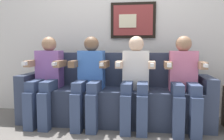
# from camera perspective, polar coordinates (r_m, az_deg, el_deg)

# --- Properties ---
(ground_plane) EXTENTS (6.26, 6.26, 0.00)m
(ground_plane) POSITION_cam_1_polar(r_m,az_deg,el_deg) (2.86, -0.45, -14.38)
(ground_plane) COLOR #66605B
(back_wall_assembly) EXTENTS (4.81, 0.10, 2.60)m
(back_wall_assembly) POSITION_cam_1_polar(r_m,az_deg,el_deg) (3.46, 1.60, 10.97)
(back_wall_assembly) COLOR silver
(back_wall_assembly) RESTS_ON ground_plane
(couch) EXTENTS (2.41, 0.58, 0.90)m
(couch) POSITION_cam_1_polar(r_m,az_deg,el_deg) (3.09, 0.48, -6.85)
(couch) COLOR #333D56
(couch) RESTS_ON ground_plane
(person_leftmost) EXTENTS (0.46, 0.56, 1.11)m
(person_leftmost) POSITION_cam_1_polar(r_m,az_deg,el_deg) (3.11, -15.66, -1.48)
(person_leftmost) COLOR #8C59A5
(person_leftmost) RESTS_ON ground_plane
(person_left_center) EXTENTS (0.46, 0.56, 1.11)m
(person_left_center) POSITION_cam_1_polar(r_m,az_deg,el_deg) (2.93, -5.46, -1.74)
(person_left_center) COLOR #3F72CC
(person_left_center) RESTS_ON ground_plane
(person_right_center) EXTENTS (0.46, 0.56, 1.11)m
(person_right_center) POSITION_cam_1_polar(r_m,az_deg,el_deg) (2.85, 5.68, -1.95)
(person_right_center) COLOR white
(person_right_center) RESTS_ON ground_plane
(person_rightmost) EXTENTS (0.46, 0.56, 1.11)m
(person_rightmost) POSITION_cam_1_polar(r_m,az_deg,el_deg) (2.88, 17.03, -2.09)
(person_rightmost) COLOR pink
(person_rightmost) RESTS_ON ground_plane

